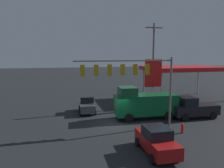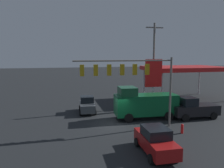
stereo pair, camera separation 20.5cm
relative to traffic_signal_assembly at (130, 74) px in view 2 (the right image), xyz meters
The scene contains 10 objects.
ground_plane 5.69m from the traffic_signal_assembly, 70.33° to the right, with size 200.00×200.00×0.00m, color black.
traffic_signal_assembly is the anchor object (origin of this frame).
utility_pole 10.09m from the traffic_signal_assembly, 126.63° to the right, with size 2.40×0.26×11.13m.
gas_station_canopy 17.26m from the traffic_signal_assembly, 137.44° to the right, with size 11.70×7.85×5.18m.
price_sign 8.77m from the traffic_signal_assembly, 128.69° to the right, with size 2.25×0.27×6.47m.
hatchback_crossing 8.83m from the traffic_signal_assembly, 66.30° to the right, with size 2.17×3.91×1.97m.
sedan_far 6.84m from the traffic_signal_assembly, 93.03° to the left, with size 2.15×4.44×1.93m.
delivery_truck 5.40m from the traffic_signal_assembly, 132.16° to the right, with size 6.92×2.86×3.58m.
pickup_parked 9.30m from the traffic_signal_assembly, 167.19° to the right, with size 5.25×2.37×2.40m.
fire_hydrant 6.85m from the traffic_signal_assembly, 153.74° to the left, with size 0.24×0.24×0.88m.
Camera 2 is at (5.52, 20.99, 7.04)m, focal length 35.00 mm.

